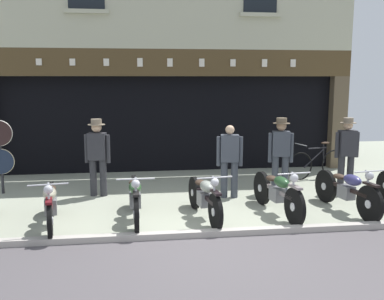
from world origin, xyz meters
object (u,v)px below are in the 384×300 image
at_px(motorcycle_center_left, 135,197).
at_px(shopkeeper_center, 230,158).
at_px(motorcycle_right, 347,190).
at_px(motorcycle_center_right, 278,192).
at_px(advert_board_far, 281,100).
at_px(assistant_far_right, 347,151).
at_px(salesman_left, 97,153).
at_px(motorcycle_center, 205,196).
at_px(salesman_right, 281,151).
at_px(leaning_bicycle, 317,164).
at_px(advert_board_near, 244,102).
at_px(motorcycle_left, 51,203).
at_px(tyre_sign_pole, 0,149).

relative_size(motorcycle_center_left, shopkeeper_center, 1.35).
bearing_deg(motorcycle_right, motorcycle_center_right, -9.78).
bearing_deg(advert_board_far, assistant_far_right, -78.84).
height_order(salesman_left, advert_board_far, advert_board_far).
distance_m(motorcycle_center, salesman_left, 2.83).
bearing_deg(motorcycle_center_left, motorcycle_center_right, 179.05).
relative_size(salesman_right, advert_board_far, 1.69).
xyz_separation_m(motorcycle_center_right, leaning_bicycle, (2.00, 2.79, -0.05)).
height_order(shopkeeper_center, advert_board_near, advert_board_near).
xyz_separation_m(motorcycle_left, motorcycle_center, (2.70, 0.07, 0.01)).
distance_m(motorcycle_right, assistant_far_right, 1.72).
xyz_separation_m(tyre_sign_pole, advert_board_far, (7.09, 2.06, 0.91)).
distance_m(motorcycle_left, leaning_bicycle, 6.77).
relative_size(motorcycle_left, motorcycle_center, 1.02).
bearing_deg(tyre_sign_pole, leaning_bicycle, 3.89).
bearing_deg(advert_board_near, shopkeeper_center, -109.67).
xyz_separation_m(shopkeeper_center, leaning_bicycle, (2.64, 1.49, -0.47)).
bearing_deg(motorcycle_center_left, assistant_far_right, -164.02).
xyz_separation_m(motorcycle_center_right, advert_board_near, (0.45, 4.33, 1.44)).
xyz_separation_m(salesman_left, salesman_right, (4.04, -0.19, -0.00)).
relative_size(motorcycle_center, tyre_sign_pole, 1.14).
distance_m(salesman_right, tyre_sign_pole, 6.21).
distance_m(salesman_left, assistant_far_right, 5.54).
bearing_deg(tyre_sign_pole, motorcycle_center_left, -38.21).
height_order(assistant_far_right, advert_board_far, advert_board_far).
bearing_deg(motorcycle_center, leaning_bicycle, -147.27).
height_order(motorcycle_center_left, salesman_left, salesman_left).
distance_m(salesman_right, advert_board_far, 3.03).
bearing_deg(motorcycle_center_left, salesman_left, -68.10).
xyz_separation_m(motorcycle_right, assistant_far_right, (0.72, 1.48, 0.50)).
bearing_deg(motorcycle_left, advert_board_near, -144.12).
xyz_separation_m(assistant_far_right, advert_board_near, (-1.64, 2.88, 0.95)).
xyz_separation_m(motorcycle_right, advert_board_near, (-0.92, 4.36, 1.44)).
relative_size(assistant_far_right, leaning_bicycle, 0.97).
distance_m(motorcycle_right, salesman_right, 1.88).
xyz_separation_m(assistant_far_right, advert_board_far, (-0.57, 2.88, 0.99)).
relative_size(motorcycle_center_left, motorcycle_center_right, 1.03).
bearing_deg(salesman_left, motorcycle_center_right, 163.42).
bearing_deg(motorcycle_left, salesman_right, -168.08).
distance_m(salesman_right, leaning_bicycle, 1.91).
bearing_deg(salesman_left, motorcycle_left, 82.60).
xyz_separation_m(salesman_right, assistant_far_right, (1.49, -0.16, -0.01)).
bearing_deg(advert_board_far, motorcycle_center_right, -109.32).
xyz_separation_m(motorcycle_center_left, assistant_far_right, (4.74, 1.48, 0.50)).
height_order(motorcycle_center_right, motorcycle_right, motorcycle_center_right).
xyz_separation_m(motorcycle_left, advert_board_near, (4.55, 4.48, 1.46)).
bearing_deg(salesman_left, shopkeeper_center, -179.18).
xyz_separation_m(salesman_left, leaning_bicycle, (5.44, 0.98, -0.56)).
height_order(advert_board_far, leaning_bicycle, advert_board_far).
xyz_separation_m(motorcycle_center_left, tyre_sign_pole, (-2.92, 2.30, 0.58)).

